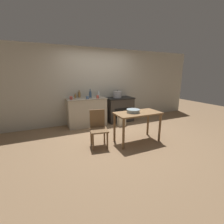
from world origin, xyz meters
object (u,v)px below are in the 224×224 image
object	(u,v)px
bottle_left	(90,94)
bottle_mid_left	(99,94)
chair	(98,127)
cup_mid_right	(87,97)
cup_center	(98,97)
mixing_bowl_large	(133,111)
stock_pot	(117,94)
stove	(119,109)
bottle_far_left	(79,95)
flour_sack	(121,120)
bottle_center_left	(75,96)
cup_center_right	(71,98)
work_table	(138,117)

from	to	relation	value
bottle_left	bottle_mid_left	distance (m)	0.37
chair	cup_mid_right	bearing A→B (deg)	93.77
cup_center	mixing_bowl_large	bearing A→B (deg)	-74.54
stock_pot	stove	bearing A→B (deg)	-24.62
chair	bottle_far_left	size ratio (longest dim) A/B	3.55
bottle_left	cup_mid_right	distance (m)	0.28
stove	cup_mid_right	world-z (taller)	cup_mid_right
flour_sack	bottle_left	size ratio (longest dim) A/B	1.36
chair	bottle_far_left	world-z (taller)	bottle_far_left
bottle_center_left	flour_sack	bearing A→B (deg)	-23.55
bottle_far_left	bottle_left	size ratio (longest dim) A/B	0.86
cup_center_right	bottle_center_left	bearing A→B (deg)	50.71
mixing_bowl_large	bottle_mid_left	size ratio (longest dim) A/B	1.63
flour_sack	mixing_bowl_large	bearing A→B (deg)	-105.01
bottle_center_left	cup_center	bearing A→B (deg)	-27.60
bottle_far_left	bottle_left	distance (m)	0.37
chair	cup_mid_right	size ratio (longest dim) A/B	9.50
bottle_center_left	cup_center_right	size ratio (longest dim) A/B	1.68
flour_sack	bottle_mid_left	xyz separation A→B (m)	(-0.56, 0.67, 0.82)
stove	cup_center_right	size ratio (longest dim) A/B	10.16
bottle_far_left	cup_mid_right	bearing A→B (deg)	-68.10
bottle_mid_left	cup_center_right	xyz separation A→B (m)	(-0.99, -0.27, -0.03)
work_table	cup_mid_right	distance (m)	1.81
flour_sack	cup_mid_right	bearing A→B (deg)	163.49
cup_center	cup_center_right	size ratio (longest dim) A/B	1.07
mixing_bowl_large	cup_center_right	xyz separation A→B (m)	(-1.22, 1.61, 0.17)
stove	mixing_bowl_large	xyz separation A→B (m)	(-0.50, -1.71, 0.37)
bottle_center_left	cup_mid_right	distance (m)	0.43
stock_pot	bottle_mid_left	bearing A→B (deg)	167.70
cup_center	bottle_far_left	bearing A→B (deg)	137.10
cup_center	cup_mid_right	world-z (taller)	cup_center
flour_sack	bottle_left	world-z (taller)	bottle_left
stove	bottle_left	bearing A→B (deg)	178.16
flour_sack	bottle_center_left	world-z (taller)	bottle_center_left
bottle_left	cup_center_right	world-z (taller)	bottle_left
stock_pot	cup_mid_right	world-z (taller)	stock_pot
chair	bottle_mid_left	size ratio (longest dim) A/B	4.25
work_table	chair	bearing A→B (deg)	169.07
mixing_bowl_large	cup_center	bearing A→B (deg)	105.46
flour_sack	cup_center_right	size ratio (longest dim) A/B	4.04
chair	bottle_mid_left	xyz separation A→B (m)	(0.63, 1.74, 0.55)
bottle_mid_left	mixing_bowl_large	bearing A→B (deg)	-83.03
stock_pot	bottle_left	world-z (taller)	bottle_left
bottle_mid_left	stock_pot	bearing A→B (deg)	-12.30
bottle_mid_left	chair	bearing A→B (deg)	-110.01
bottle_far_left	bottle_center_left	distance (m)	0.20
flour_sack	stock_pot	distance (m)	0.96
bottle_left	bottle_far_left	bearing A→B (deg)	149.76
stove	flour_sack	distance (m)	0.58
bottle_left	cup_center_right	bearing A→B (deg)	-168.58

